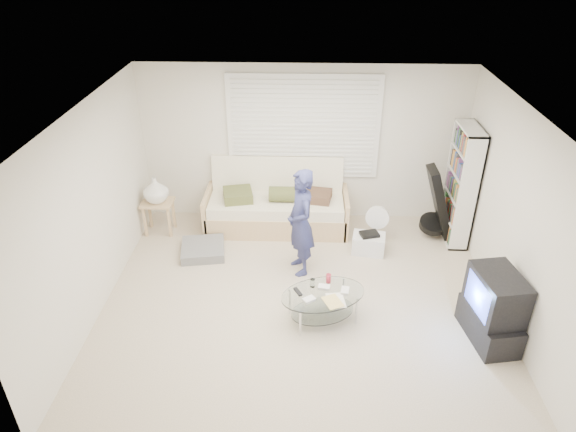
{
  "coord_description": "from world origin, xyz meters",
  "views": [
    {
      "loc": [
        0.02,
        -5.22,
        4.24
      ],
      "look_at": [
        -0.17,
        0.3,
        1.08
      ],
      "focal_mm": 32.0,
      "sensor_mm": 36.0,
      "label": 1
    }
  ],
  "objects_px": {
    "bookshelf": "(461,186)",
    "coffee_table": "(323,298)",
    "tv_unit": "(493,308)",
    "futon_sofa": "(277,206)"
  },
  "relations": [
    {
      "from": "tv_unit",
      "to": "coffee_table",
      "type": "height_order",
      "value": "tv_unit"
    },
    {
      "from": "futon_sofa",
      "to": "bookshelf",
      "type": "height_order",
      "value": "bookshelf"
    },
    {
      "from": "bookshelf",
      "to": "tv_unit",
      "type": "relative_size",
      "value": 2.01
    },
    {
      "from": "tv_unit",
      "to": "coffee_table",
      "type": "distance_m",
      "value": 1.94
    },
    {
      "from": "futon_sofa",
      "to": "bookshelf",
      "type": "xyz_separation_m",
      "value": [
        2.72,
        -0.27,
        0.54
      ]
    },
    {
      "from": "futon_sofa",
      "to": "tv_unit",
      "type": "bearing_deg",
      "value": -43.65
    },
    {
      "from": "bookshelf",
      "to": "coffee_table",
      "type": "relative_size",
      "value": 1.5
    },
    {
      "from": "tv_unit",
      "to": "futon_sofa",
      "type": "bearing_deg",
      "value": 136.35
    },
    {
      "from": "bookshelf",
      "to": "tv_unit",
      "type": "bearing_deg",
      "value": -93.24
    },
    {
      "from": "bookshelf",
      "to": "coffee_table",
      "type": "bearing_deg",
      "value": -136.38
    }
  ]
}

